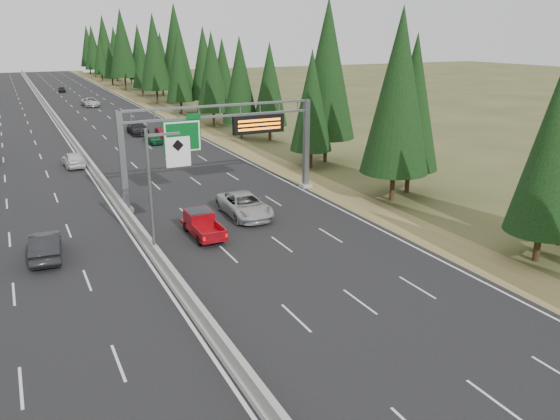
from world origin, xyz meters
The scene contains 15 objects.
road centered at (0.00, 80.00, 0.04)m, with size 32.00×260.00×0.08m, color black.
shoulder_right centered at (17.80, 80.00, 0.03)m, with size 3.60×260.00×0.06m, color olive.
median_barrier centered at (0.00, 80.00, 0.41)m, with size 0.70×260.00×0.85m.
sign_gantry centered at (8.92, 34.88, 5.27)m, with size 16.75×0.98×7.80m.
hov_sign_pole centered at (0.58, 24.97, 4.72)m, with size 2.80×0.50×8.00m.
tree_row_right centered at (22.14, 72.60, 9.02)m, with size 11.30×243.05×18.91m.
silver_minivan centered at (8.12, 29.98, 0.93)m, with size 2.82×6.12×1.70m, color #A8AAAD.
red_pickup centered at (3.89, 27.65, 0.97)m, with size 1.77×4.95×1.61m.
car_ahead_green centered at (9.03, 61.26, 0.73)m, with size 1.54×3.82×1.30m, color #12502B.
car_ahead_dkred centered at (11.13, 64.53, 0.74)m, with size 1.39×3.99×1.31m, color maroon.
car_ahead_dkgrey centered at (8.74, 68.77, 0.87)m, with size 2.21×5.45×1.58m, color black.
car_ahead_white centered at (7.46, 102.41, 0.87)m, with size 2.63×5.70×1.58m, color #BDBDBD.
car_ahead_far centered at (5.35, 132.24, 0.72)m, with size 1.50×3.73×1.27m, color black.
car_onc_near centered at (-5.99, 27.96, 0.90)m, with size 1.73×4.95×1.63m, color black.
car_onc_white centered at (-1.50, 52.52, 0.86)m, with size 1.84×4.58×1.56m, color silver.
Camera 1 is at (-7.03, -6.31, 13.33)m, focal length 35.00 mm.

